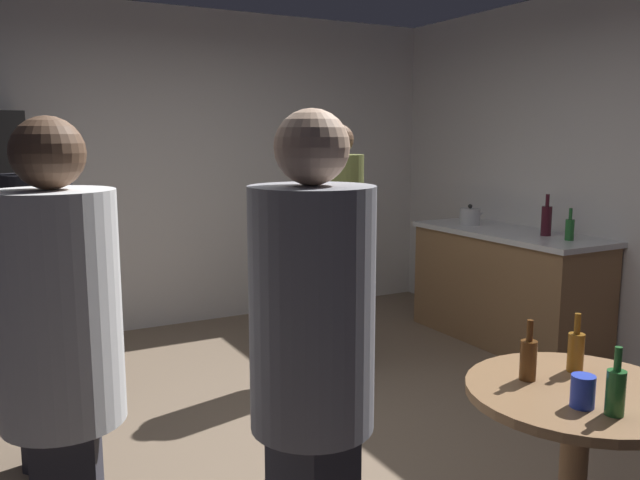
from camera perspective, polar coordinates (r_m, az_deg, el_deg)
ground_plane at (r=3.60m, az=-1.78°, el=-18.76°), size 5.20×5.20×0.10m
wall_back at (r=5.67m, az=-13.95°, el=5.99°), size 5.32×0.06×2.70m
kitchen_counter at (r=5.38m, az=16.06°, el=-3.94°), size 0.64×1.64×0.90m
kettle at (r=5.54m, az=13.07°, el=2.02°), size 0.24×0.17×0.18m
wine_bottle_on_counter at (r=5.10m, az=19.31°, el=1.68°), size 0.08×0.08×0.31m
beer_bottle_on_counter at (r=4.94m, az=21.13°, el=0.94°), size 0.06×0.06×0.23m
foreground_table at (r=2.60m, az=21.67°, el=-14.20°), size 0.80×0.80×0.73m
beer_bottle_amber at (r=2.71m, az=21.60°, el=-9.03°), size 0.06×0.06×0.23m
beer_bottle_brown at (r=2.56m, az=17.87°, el=-9.87°), size 0.06×0.06×0.23m
beer_bottle_green at (r=2.36m, az=24.58°, el=-11.95°), size 0.06×0.06×0.23m
plastic_cup_blue at (r=2.39m, az=22.13°, el=-12.23°), size 0.08×0.08×0.11m
person_in_gray_shirt at (r=1.80m, az=-0.69°, el=-11.45°), size 0.40×0.40×1.70m
person_in_white_shirt at (r=1.99m, az=-21.75°, el=-10.43°), size 0.41×0.41×1.69m
person_in_black_shirt at (r=3.36m, az=-23.44°, el=-3.08°), size 0.48×0.48×1.65m
person_in_olive_shirt at (r=4.39m, az=1.63°, el=0.89°), size 0.35×0.35×1.71m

